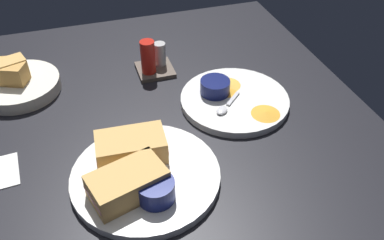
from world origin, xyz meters
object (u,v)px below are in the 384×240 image
ramekin_light_gravy (215,86)px  spoon_by_gravy_ramekin (225,108)px  sandwich_half_far (128,183)px  bread_basket_rear (17,82)px  plate_sandwich_main (146,176)px  spoon_by_dark_ramekin (157,173)px  condiment_caddy (153,61)px  ramekin_dark_sauce (156,190)px  sandwich_half_near (132,147)px  plate_chips_companion (235,100)px

ramekin_light_gravy → spoon_by_gravy_ramekin: (-0.03, -6.67, -1.42)cm
sandwich_half_far → bread_basket_rear: bearing=115.1°
plate_sandwich_main → spoon_by_dark_ramekin: spoon_by_dark_ramekin is taller
plate_sandwich_main → condiment_caddy: 36.74cm
bread_basket_rear → condiment_caddy: condiment_caddy is taller
ramekin_dark_sauce → condiment_caddy: size_ratio=0.70×
sandwich_half_near → ramekin_light_gravy: 26.80cm
sandwich_half_far → plate_chips_companion: 35.28cm
spoon_by_gravy_ramekin → bread_basket_rear: 49.74cm
spoon_by_gravy_ramekin → bread_basket_rear: bearing=151.6°
spoon_by_gravy_ramekin → plate_sandwich_main: bearing=-147.3°
bread_basket_rear → ramekin_dark_sauce: bearing=-61.6°
plate_sandwich_main → condiment_caddy: condiment_caddy is taller
spoon_by_dark_ramekin → bread_basket_rear: size_ratio=0.52×
ramekin_light_gravy → spoon_by_gravy_ramekin: 6.82cm
spoon_by_gravy_ramekin → condiment_caddy: condiment_caddy is taller
plate_chips_companion → spoon_by_gravy_ramekin: 5.31cm
ramekin_light_gravy → sandwich_half_far: bearing=-136.1°
ramekin_dark_sauce → spoon_by_gravy_ramekin: ramekin_dark_sauce is taller
plate_sandwich_main → spoon_by_gravy_ramekin: bearing=32.7°
plate_chips_companion → spoon_by_gravy_ramekin: bearing=-136.7°
plate_chips_companion → spoon_by_gravy_ramekin: spoon_by_gravy_ramekin is taller
ramekin_light_gravy → spoon_by_gravy_ramekin: size_ratio=0.84×
sandwich_half_near → bread_basket_rear: 38.57cm
plate_sandwich_main → spoon_by_gravy_ramekin: size_ratio=3.39×
ramekin_light_gravy → plate_chips_companion: bearing=-39.8°
spoon_by_gravy_ramekin → condiment_caddy: size_ratio=0.86×
plate_sandwich_main → plate_chips_companion: 29.92cm
plate_sandwich_main → sandwich_half_far: (-3.77, -3.70, 3.20)cm
ramekin_light_gravy → ramekin_dark_sauce: bearing=-127.7°
spoon_by_gravy_ramekin → condiment_caddy: 24.56cm
spoon_by_dark_ramekin → bread_basket_rear: bread_basket_rear is taller
sandwich_half_far → bread_basket_rear: 45.05cm
plate_sandwich_main → bread_basket_rear: bread_basket_rear is taller
ramekin_light_gravy → bread_basket_rear: bearing=158.8°
ramekin_dark_sauce → bread_basket_rear: bread_basket_rear is taller
sandwich_half_far → spoon_by_dark_ramekin: size_ratio=1.48×
sandwich_half_near → condiment_caddy: bearing=69.7°
sandwich_half_near → spoon_by_gravy_ramekin: bearing=20.5°
plate_sandwich_main → bread_basket_rear: bearing=121.7°
plate_chips_companion → bread_basket_rear: 51.62cm
plate_sandwich_main → ramekin_dark_sauce: ramekin_dark_sauce is taller
sandwich_half_far → ramekin_light_gravy: sandwich_half_far is taller
spoon_by_gravy_ramekin → bread_basket_rear: size_ratio=0.43×
sandwich_half_far → ramekin_dark_sauce: size_ratio=2.21×
sandwich_half_near → sandwich_half_far: (-2.46, -8.81, 0.00)cm
condiment_caddy → sandwich_half_near: bearing=-110.3°
sandwich_half_near → spoon_by_dark_ramekin: 7.24cm
plate_sandwich_main → condiment_caddy: size_ratio=2.93×
bread_basket_rear → ramekin_light_gravy: bearing=-21.2°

